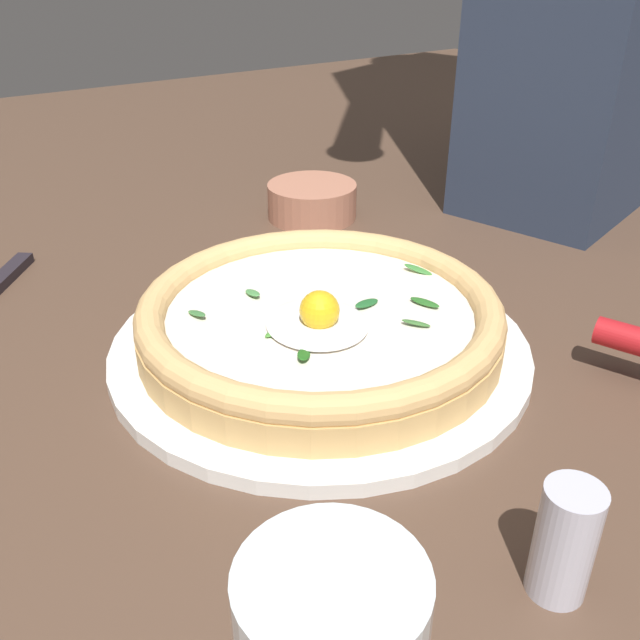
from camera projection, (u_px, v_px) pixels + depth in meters
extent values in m
cube|color=brown|center=(304.00, 400.00, 0.56)|extent=(2.40, 2.40, 0.03)
cylinder|color=white|center=(320.00, 347.00, 0.59)|extent=(0.34, 0.34, 0.01)
cylinder|color=tan|center=(320.00, 328.00, 0.58)|extent=(0.30, 0.30, 0.02)
torus|color=#E2B26E|center=(320.00, 309.00, 0.57)|extent=(0.30, 0.30, 0.02)
cylinder|color=white|center=(320.00, 313.00, 0.57)|extent=(0.25, 0.25, 0.00)
ellipsoid|color=white|center=(317.00, 324.00, 0.55)|extent=(0.08, 0.08, 0.01)
sphere|color=yellow|center=(320.00, 311.00, 0.54)|extent=(0.03, 0.03, 0.03)
ellipsoid|color=#23641D|center=(304.00, 354.00, 0.51)|extent=(0.02, 0.02, 0.01)
ellipsoid|color=#215F2B|center=(367.00, 303.00, 0.57)|extent=(0.01, 0.03, 0.01)
ellipsoid|color=#286423|center=(425.00, 302.00, 0.58)|extent=(0.03, 0.02, 0.00)
ellipsoid|color=#3A6E31|center=(416.00, 323.00, 0.55)|extent=(0.02, 0.02, 0.01)
ellipsoid|color=#458C32|center=(278.00, 329.00, 0.54)|extent=(0.01, 0.03, 0.01)
ellipsoid|color=#3F7B3F|center=(197.00, 313.00, 0.56)|extent=(0.02, 0.01, 0.01)
ellipsoid|color=#4C914B|center=(254.00, 292.00, 0.59)|extent=(0.02, 0.01, 0.01)
ellipsoid|color=#377933|center=(418.00, 270.00, 0.63)|extent=(0.03, 0.02, 0.01)
cylinder|color=#B57359|center=(312.00, 201.00, 0.85)|extent=(0.11, 0.11, 0.04)
cube|color=#262027|center=(8.00, 274.00, 0.71)|extent=(0.08, 0.06, 0.01)
cylinder|color=silver|center=(565.00, 542.00, 0.36)|extent=(0.03, 0.03, 0.07)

